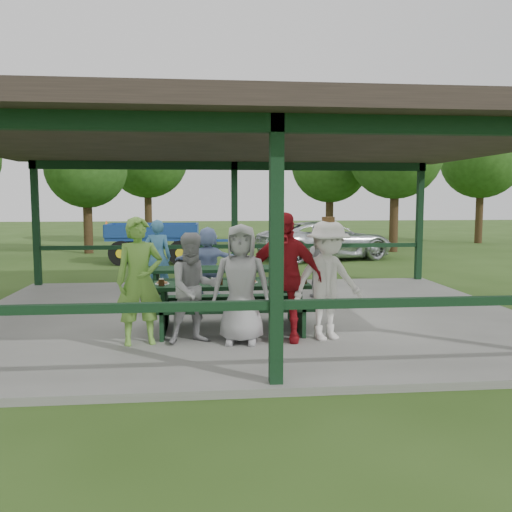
{
  "coord_description": "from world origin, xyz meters",
  "views": [
    {
      "loc": [
        -0.82,
        -9.73,
        2.18
      ],
      "look_at": [
        0.13,
        -0.3,
        1.18
      ],
      "focal_mm": 38.0,
      "sensor_mm": 36.0,
      "label": 1
    }
  ],
  "objects": [
    {
      "name": "concrete_slab",
      "position": [
        0.0,
        0.0,
        0.05
      ],
      "size": [
        10.0,
        8.0,
        0.1
      ],
      "primitive_type": "cube",
      "color": "slate",
      "rests_on": "ground"
    },
    {
      "name": "tree_left",
      "position": [
        -3.44,
        17.57,
        4.21
      ],
      "size": [
        3.98,
        3.98,
        6.21
      ],
      "color": "#362515",
      "rests_on": "ground"
    },
    {
      "name": "contestant_white_fedora",
      "position": [
        1.02,
        -1.95,
        0.99
      ],
      "size": [
        1.28,
        0.96,
        1.82
      ],
      "rotation": [
        0.0,
        0.0,
        0.29
      ],
      "color": "silver",
      "rests_on": "concrete_slab"
    },
    {
      "name": "pavilion_structure",
      "position": [
        0.0,
        0.0,
        3.17
      ],
      "size": [
        10.6,
        8.6,
        3.24
      ],
      "color": "black",
      "rests_on": "concrete_slab"
    },
    {
      "name": "picnic_table_far",
      "position": [
        -0.46,
        0.8,
        0.58
      ],
      "size": [
        2.85,
        1.39,
        0.75
      ],
      "color": "black",
      "rests_on": "concrete_slab"
    },
    {
      "name": "contestant_grey_mid",
      "position": [
        -0.27,
        -2.04,
        0.97
      ],
      "size": [
        0.92,
        0.66,
        1.73
      ],
      "primitive_type": "imported",
      "rotation": [
        0.0,
        0.0,
        -0.14
      ],
      "color": "#9D9C9F",
      "rests_on": "concrete_slab"
    },
    {
      "name": "tree_mid",
      "position": [
        5.17,
        15.26,
        3.8
      ],
      "size": [
        3.6,
        3.6,
        5.62
      ],
      "color": "#362515",
      "rests_on": "ground"
    },
    {
      "name": "ground",
      "position": [
        0.0,
        0.0,
        0.0
      ],
      "size": [
        90.0,
        90.0,
        0.0
      ],
      "primitive_type": "plane",
      "color": "#2C4917",
      "rests_on": "ground"
    },
    {
      "name": "picnic_table_near",
      "position": [
        -0.36,
        -1.2,
        0.57
      ],
      "size": [
        2.47,
        1.39,
        0.75
      ],
      "color": "black",
      "rests_on": "concrete_slab"
    },
    {
      "name": "contestant_red",
      "position": [
        0.36,
        -1.98,
        1.05
      ],
      "size": [
        1.16,
        0.61,
        1.9
      ],
      "primitive_type": "imported",
      "rotation": [
        0.0,
        0.0,
        -0.14
      ],
      "color": "maroon",
      "rests_on": "concrete_slab"
    },
    {
      "name": "farm_trailer",
      "position": [
        -2.48,
        9.13,
        0.72
      ],
      "size": [
        4.16,
        1.91,
        1.45
      ],
      "rotation": [
        0.0,
        0.0,
        -0.03
      ],
      "color": "navy",
      "rests_on": "ground"
    },
    {
      "name": "spectator_blue",
      "position": [
        -1.79,
        2.23,
        0.92
      ],
      "size": [
        0.6,
        0.4,
        1.64
      ],
      "primitive_type": "imported",
      "rotation": [
        0.0,
        0.0,
        3.15
      ],
      "color": "teal",
      "rests_on": "concrete_slab"
    },
    {
      "name": "pickup_truck",
      "position": [
        3.67,
        9.5,
        0.69
      ],
      "size": [
        5.42,
        3.64,
        1.38
      ],
      "primitive_type": "imported",
      "rotation": [
        0.0,
        0.0,
        1.87
      ],
      "color": "silver",
      "rests_on": "ground"
    },
    {
      "name": "tree_far_left",
      "position": [
        -5.38,
        12.69,
        3.43
      ],
      "size": [
        3.25,
        3.25,
        5.08
      ],
      "color": "#362515",
      "rests_on": "ground"
    },
    {
      "name": "table_setting",
      "position": [
        -0.39,
        -1.18,
        0.88
      ],
      "size": [
        2.39,
        0.45,
        0.1
      ],
      "color": "white",
      "rests_on": "picnic_table_near"
    },
    {
      "name": "tree_far_right",
      "position": [
        12.94,
        15.99,
        4.19
      ],
      "size": [
        3.96,
        3.96,
        6.18
      ],
      "color": "#362515",
      "rests_on": "ground"
    },
    {
      "name": "tree_right",
      "position": [
        7.14,
        12.08,
        4.12
      ],
      "size": [
        3.89,
        3.89,
        6.08
      ],
      "color": "#362515",
      "rests_on": "ground"
    },
    {
      "name": "contestant_green",
      "position": [
        -1.71,
        -1.95,
        1.02
      ],
      "size": [
        0.75,
        0.58,
        1.83
      ],
      "primitive_type": "imported",
      "rotation": [
        0.0,
        0.0,
        0.22
      ],
      "color": "#6DA83D",
      "rests_on": "concrete_slab"
    },
    {
      "name": "spectator_grey",
      "position": [
        1.66,
        1.51,
        0.84
      ],
      "size": [
        0.89,
        0.81,
        1.49
      ],
      "primitive_type": "imported",
      "rotation": [
        0.0,
        0.0,
        2.72
      ],
      "color": "gray",
      "rests_on": "concrete_slab"
    },
    {
      "name": "spectator_lblue",
      "position": [
        -0.7,
        1.78,
        0.85
      ],
      "size": [
        1.41,
        0.52,
        1.5
      ],
      "primitive_type": "imported",
      "rotation": [
        0.0,
        0.0,
        3.19
      ],
      "color": "#869DCF",
      "rests_on": "concrete_slab"
    },
    {
      "name": "contestant_grey_left",
      "position": [
        -0.94,
        -1.96,
        0.9
      ],
      "size": [
        0.92,
        0.8,
        1.61
      ],
      "primitive_type": "imported",
      "rotation": [
        0.0,
        0.0,
        0.28
      ],
      "color": "#959598",
      "rests_on": "concrete_slab"
    }
  ]
}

